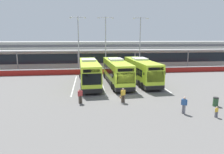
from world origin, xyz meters
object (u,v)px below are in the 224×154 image
(coach_bus_left_centre, at_px, (117,72))
(coach_bus_leftmost, at_px, (89,73))
(coach_bus_centre, at_px, (141,71))
(pedestrian_near_bin, at_px, (184,105))
(pedestrian_with_handbag, at_px, (123,95))
(pedestrian_child, at_px, (217,112))
(lamp_post_east, at_px, (140,41))
(pedestrian_in_dark_coat, at_px, (80,96))
(litter_bin, at_px, (216,102))
(lamp_post_centre, at_px, (106,41))
(lamp_post_west, at_px, (79,41))

(coach_bus_left_centre, bearing_deg, coach_bus_leftmost, -177.07)
(coach_bus_centre, height_order, pedestrian_near_bin, coach_bus_centre)
(pedestrian_with_handbag, height_order, pedestrian_near_bin, same)
(pedestrian_child, bearing_deg, lamp_post_east, 90.71)
(pedestrian_in_dark_coat, bearing_deg, coach_bus_centre, 45.53)
(pedestrian_with_handbag, xyz_separation_m, lamp_post_east, (7.14, 20.25, 5.43))
(pedestrian_in_dark_coat, height_order, litter_bin, pedestrian_in_dark_coat)
(lamp_post_centre, height_order, lamp_post_east, same)
(coach_bus_centre, xyz_separation_m, lamp_post_east, (2.53, 10.59, 4.50))
(pedestrian_near_bin, bearing_deg, coach_bus_leftmost, 123.52)
(coach_bus_centre, bearing_deg, pedestrian_with_handbag, -115.52)
(coach_bus_leftmost, height_order, lamp_post_east, lamp_post_east)
(pedestrian_in_dark_coat, xyz_separation_m, lamp_post_west, (-0.81, 20.11, 5.42))
(pedestrian_in_dark_coat, distance_m, pedestrian_near_bin, 10.45)
(pedestrian_with_handbag, xyz_separation_m, litter_bin, (9.26, -2.26, -0.39))
(lamp_post_west, bearing_deg, lamp_post_east, -0.81)
(pedestrian_in_dark_coat, relative_size, lamp_post_west, 0.15)
(coach_bus_leftmost, height_order, pedestrian_near_bin, coach_bus_leftmost)
(pedestrian_with_handbag, height_order, lamp_post_centre, lamp_post_centre)
(lamp_post_east, bearing_deg, coach_bus_centre, -103.44)
(pedestrian_near_bin, relative_size, lamp_post_west, 0.15)
(coach_bus_centre, distance_m, lamp_post_west, 15.36)
(pedestrian_in_dark_coat, bearing_deg, lamp_post_centre, 76.95)
(pedestrian_near_bin, distance_m, lamp_post_east, 24.77)
(coach_bus_centre, distance_m, pedestrian_with_handbag, 10.74)
(pedestrian_with_handbag, relative_size, pedestrian_child, 1.61)
(coach_bus_leftmost, relative_size, coach_bus_centre, 1.00)
(coach_bus_leftmost, relative_size, litter_bin, 13.17)
(coach_bus_leftmost, xyz_separation_m, coach_bus_left_centre, (4.16, 0.21, 0.00))
(pedestrian_child, height_order, lamp_post_west, lamp_post_west)
(lamp_post_centre, xyz_separation_m, lamp_post_east, (7.12, 0.18, 0.00))
(pedestrian_in_dark_coat, distance_m, lamp_post_west, 20.84)
(pedestrian_in_dark_coat, bearing_deg, litter_bin, -10.57)
(lamp_post_west, distance_m, lamp_post_centre, 5.40)
(lamp_post_centre, bearing_deg, pedestrian_in_dark_coat, -103.05)
(coach_bus_centre, relative_size, pedestrian_near_bin, 7.56)
(coach_bus_centre, height_order, lamp_post_centre, lamp_post_centre)
(coach_bus_centre, bearing_deg, coach_bus_leftmost, -175.57)
(coach_bus_left_centre, relative_size, pedestrian_in_dark_coat, 7.56)
(lamp_post_centre, relative_size, lamp_post_east, 1.00)
(coach_bus_left_centre, height_order, pedestrian_near_bin, coach_bus_left_centre)
(coach_bus_leftmost, xyz_separation_m, lamp_post_east, (10.63, 11.22, 4.50))
(lamp_post_centre, bearing_deg, coach_bus_centre, -66.19)
(coach_bus_centre, distance_m, pedestrian_in_dark_coat, 13.12)
(lamp_post_east, bearing_deg, pedestrian_with_handbag, -109.43)
(coach_bus_left_centre, xyz_separation_m, pedestrian_with_handbag, (-0.67, -9.24, -0.93))
(coach_bus_leftmost, height_order, coach_bus_centre, same)
(lamp_post_east, relative_size, litter_bin, 11.83)
(pedestrian_near_bin, xyz_separation_m, lamp_post_centre, (-5.01, 23.90, 5.42))
(coach_bus_left_centre, distance_m, lamp_post_centre, 11.74)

